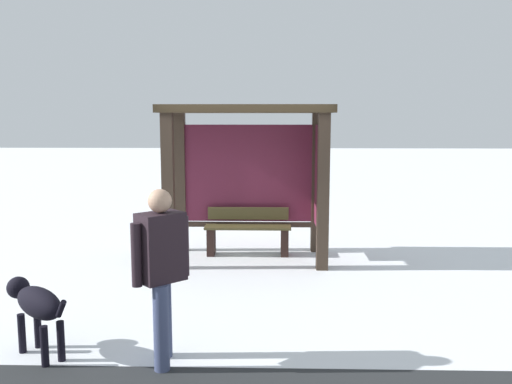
# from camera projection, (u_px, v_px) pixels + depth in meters

# --- Properties ---
(ground_plane) EXTENTS (60.00, 60.00, 0.00)m
(ground_plane) POSITION_uv_depth(u_px,v_px,m) (247.00, 259.00, 8.60)
(ground_plane) COLOR white
(bus_shelter) EXTENTS (2.58, 1.43, 2.41)m
(bus_shelter) POSITION_uv_depth(u_px,v_px,m) (253.00, 152.00, 8.52)
(bus_shelter) COLOR #382A20
(bus_shelter) RESTS_ON ground
(bench_left_inside) EXTENTS (1.39, 0.35, 0.76)m
(bench_left_inside) POSITION_uv_depth(u_px,v_px,m) (248.00, 232.00, 8.82)
(bench_left_inside) COLOR #473F22
(bench_left_inside) RESTS_ON ground
(person_walking) EXTENTS (0.49, 0.48, 1.61)m
(person_walking) POSITION_uv_depth(u_px,v_px,m) (161.00, 264.00, 4.84)
(person_walking) COLOR black
(person_walking) RESTS_ON ground
(dog) EXTENTS (0.81, 0.71, 0.69)m
(dog) POSITION_uv_depth(u_px,v_px,m) (36.00, 304.00, 5.08)
(dog) COLOR black
(dog) RESTS_ON ground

